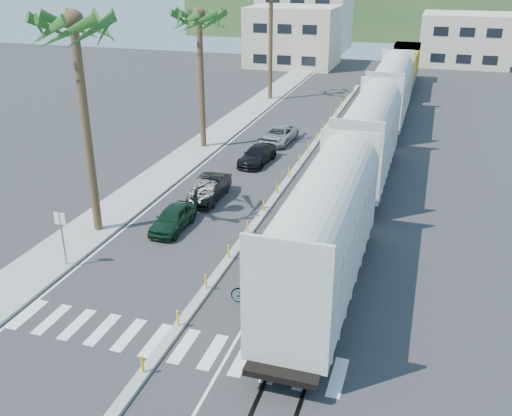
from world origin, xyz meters
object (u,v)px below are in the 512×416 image
at_px(car_lead, 173,218).
at_px(cyclist, 254,288).
at_px(street_sign, 62,231).
at_px(car_second, 210,189).

bearing_deg(car_lead, cyclist, -41.64).
bearing_deg(cyclist, street_sign, 80.45).
distance_m(car_second, cyclist, 12.13).
bearing_deg(street_sign, car_lead, 60.34).
height_order(car_lead, cyclist, cyclist).
distance_m(street_sign, car_lead, 6.46).
xyz_separation_m(car_lead, cyclist, (6.56, -5.79, 0.13)).
distance_m(street_sign, cyclist, 9.77).
xyz_separation_m(car_lead, car_second, (0.33, 4.62, 0.06)).
distance_m(street_sign, car_second, 10.77).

